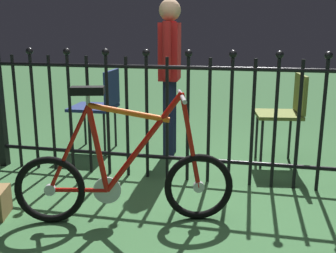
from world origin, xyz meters
TOP-DOWN VIEW (x-y plane):
  - ground_plane at (0.00, 0.00)m, footprint 20.00×20.00m
  - iron_fence at (-0.06, 0.57)m, footprint 3.72×0.07m
  - bicycle at (-0.39, -0.24)m, footprint 1.37×0.51m
  - chair_olive at (0.68, 1.18)m, footprint 0.45×0.44m
  - chair_navy at (-1.12, 1.19)m, footprint 0.44×0.44m
  - person_visitor at (-0.41, 1.22)m, footprint 0.20×0.47m

SIDE VIEW (x-z plane):
  - ground_plane at x=0.00m, z-range 0.00..0.00m
  - bicycle at x=-0.39m, z-range -0.14..0.75m
  - chair_navy at x=-1.12m, z-range 0.09..0.92m
  - chair_olive at x=0.68m, z-range 0.10..0.93m
  - iron_fence at x=-0.06m, z-range 0.01..1.12m
  - person_visitor at x=-0.41m, z-range 0.13..1.62m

